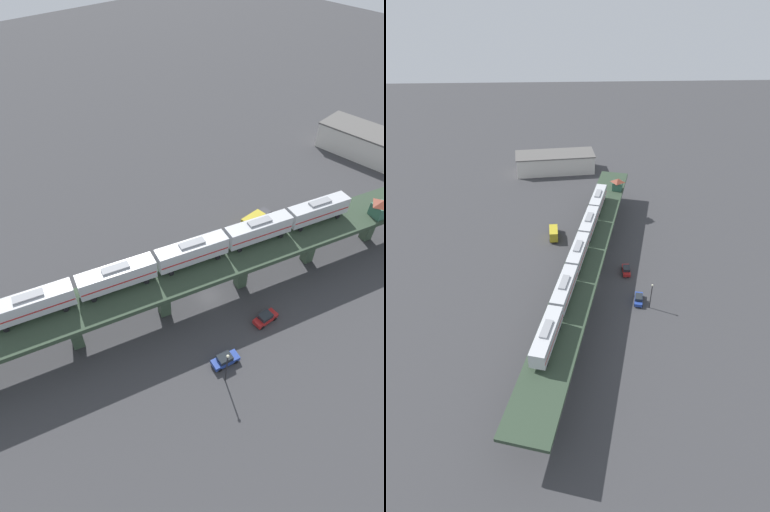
% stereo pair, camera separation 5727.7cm
% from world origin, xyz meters
% --- Properties ---
extents(ground_plane, '(400.00, 400.00, 0.00)m').
position_xyz_m(ground_plane, '(0.00, 0.00, 0.00)').
color(ground_plane, '#38383A').
extents(elevated_viaduct, '(31.51, 91.11, 8.44)m').
position_xyz_m(elevated_viaduct, '(-0.05, -0.19, 7.22)').
color(elevated_viaduct, '#2C3D2C').
rests_on(elevated_viaduct, ground).
extents(subway_train, '(18.57, 61.06, 4.45)m').
position_xyz_m(subway_train, '(-2.01, -2.14, 10.98)').
color(subway_train, silver).
rests_on(subway_train, elevated_viaduct).
extents(signal_hut, '(3.93, 3.93, 3.40)m').
position_xyz_m(signal_hut, '(11.03, 32.53, 10.24)').
color(signal_hut, '#33604C').
rests_on(signal_hut, elevated_viaduct).
extents(street_car_red, '(2.12, 4.48, 1.89)m').
position_xyz_m(street_car_red, '(10.32, 3.64, 0.94)').
color(street_car_red, '#AD1E1E').
rests_on(street_car_red, ground).
extents(street_car_blue, '(2.66, 4.67, 1.89)m').
position_xyz_m(street_car_blue, '(11.72, -7.05, 0.94)').
color(street_car_blue, '#233D93').
rests_on(street_car_blue, ground).
extents(delivery_truck, '(2.57, 7.27, 3.20)m').
position_xyz_m(delivery_truck, '(-8.01, 20.56, 1.76)').
color(delivery_truck, '#333338').
rests_on(delivery_truck, ground).
extents(street_lamp, '(0.44, 0.44, 6.94)m').
position_xyz_m(street_lamp, '(13.90, -9.06, 4.11)').
color(street_lamp, black).
rests_on(street_lamp, ground).
extents(warehouse_building, '(29.39, 12.82, 6.80)m').
position_xyz_m(warehouse_building, '(-7.78, 64.76, 3.41)').
color(warehouse_building, beige).
rests_on(warehouse_building, ground).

